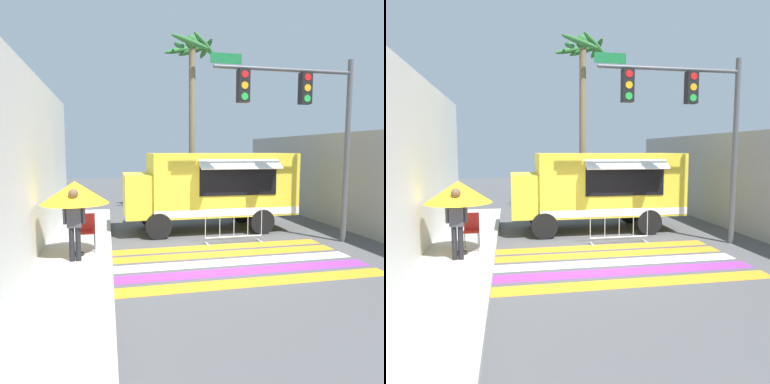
{
  "view_description": "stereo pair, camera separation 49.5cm",
  "coord_description": "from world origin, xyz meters",
  "views": [
    {
      "loc": [
        -3.16,
        -9.53,
        2.86
      ],
      "look_at": [
        -0.49,
        2.2,
        1.51
      ],
      "focal_mm": 35.0,
      "sensor_mm": 36.0,
      "label": 1
    },
    {
      "loc": [
        -2.67,
        -9.63,
        2.86
      ],
      "look_at": [
        -0.49,
        2.2,
        1.51
      ],
      "focal_mm": 35.0,
      "sensor_mm": 36.0,
      "label": 2
    }
  ],
  "objects": [
    {
      "name": "palm_tree",
      "position": [
        0.58,
        6.92,
        5.7
      ],
      "size": [
        2.32,
        2.46,
        7.84
      ],
      "color": "#7A664C",
      "rests_on": "ground_plane"
    },
    {
      "name": "vendor_person",
      "position": [
        -3.97,
        -0.16,
        1.18
      ],
      "size": [
        0.53,
        0.24,
        1.79
      ],
      "rotation": [
        0.0,
        0.0,
        -0.22
      ],
      "color": "black",
      "rests_on": "sidewalk_left"
    },
    {
      "name": "patio_umbrella",
      "position": [
        -3.97,
        0.34,
        1.79
      ],
      "size": [
        1.7,
        1.7,
        1.93
      ],
      "color": "black",
      "rests_on": "sidewalk_left"
    },
    {
      "name": "barricade_front",
      "position": [
        0.62,
        1.26,
        0.53
      ],
      "size": [
        1.85,
        0.44,
        1.08
      ],
      "color": "#B7BABF",
      "rests_on": "ground_plane"
    },
    {
      "name": "sidewalk_left",
      "position": [
        -5.29,
        0.0,
        0.08
      ],
      "size": [
        4.4,
        16.0,
        0.15
      ],
      "color": "#A8A59E",
      "rests_on": "ground_plane"
    },
    {
      "name": "traffic_signal_pole",
      "position": [
        2.56,
        0.65,
        4.01
      ],
      "size": [
        4.44,
        0.29,
        5.55
      ],
      "color": "#515456",
      "rests_on": "ground_plane"
    },
    {
      "name": "food_truck",
      "position": [
        0.33,
        3.27,
        1.6
      ],
      "size": [
        5.93,
        2.68,
        2.75
      ],
      "color": "yellow",
      "rests_on": "ground_plane"
    },
    {
      "name": "folding_chair",
      "position": [
        -3.73,
        0.8,
        0.76
      ],
      "size": [
        0.41,
        0.41,
        1.0
      ],
      "rotation": [
        0.0,
        0.0,
        0.08
      ],
      "color": "#4C4C51",
      "rests_on": "sidewalk_left"
    },
    {
      "name": "concrete_wall_right",
      "position": [
        5.22,
        3.0,
        1.75
      ],
      "size": [
        0.2,
        16.0,
        3.49
      ],
      "color": "gray",
      "rests_on": "ground_plane"
    },
    {
      "name": "ground_plane",
      "position": [
        0.0,
        0.0,
        0.0
      ],
      "size": [
        60.0,
        60.0,
        0.0
      ],
      "primitive_type": "plane",
      "color": "#4C4C4F"
    },
    {
      "name": "crosswalk_painted",
      "position": [
        0.0,
        -0.63,
        0.0
      ],
      "size": [
        6.4,
        3.6,
        0.01
      ],
      "color": "orange",
      "rests_on": "ground_plane"
    },
    {
      "name": "building_left_facade",
      "position": [
        -5.07,
        0.0,
        2.43
      ],
      "size": [
        0.25,
        16.0,
        4.86
      ],
      "color": "silver",
      "rests_on": "ground_plane"
    }
  ]
}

